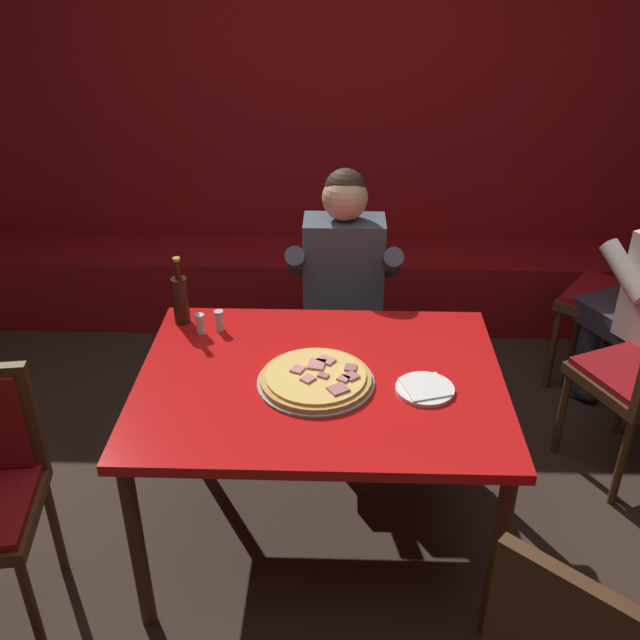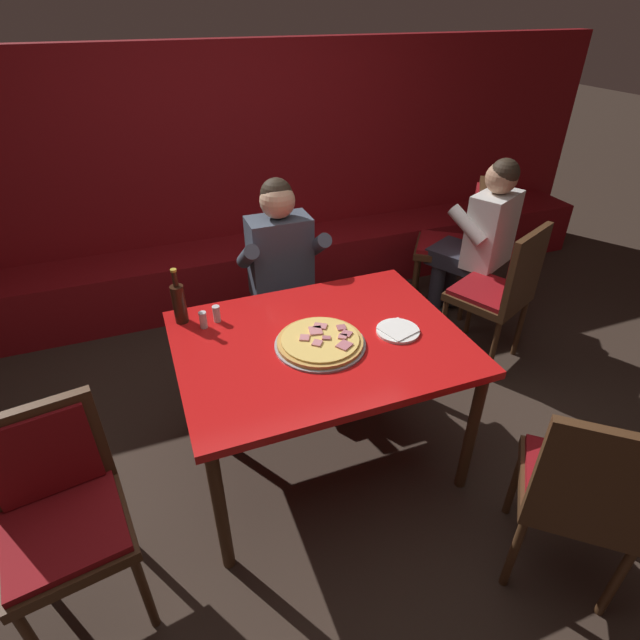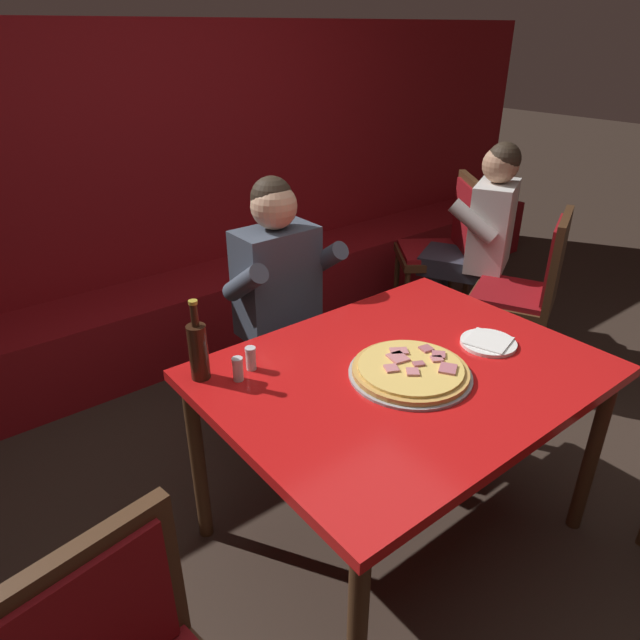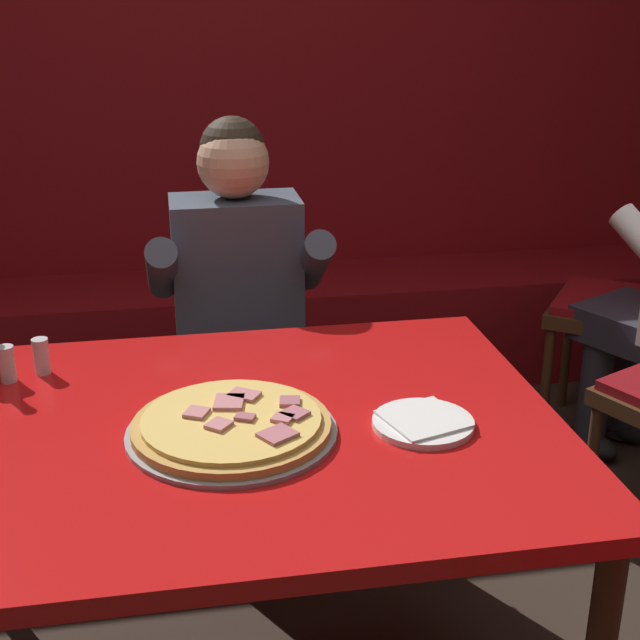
% 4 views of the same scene
% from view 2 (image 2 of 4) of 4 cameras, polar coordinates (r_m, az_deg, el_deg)
% --- Properties ---
extents(ground_plane, '(24.00, 24.00, 0.00)m').
position_cam_2_polar(ground_plane, '(2.89, -0.02, -14.95)').
color(ground_plane, '#33261E').
extents(booth_wall_panel, '(6.80, 0.16, 1.90)m').
position_cam_2_polar(booth_wall_panel, '(4.22, -11.09, 15.99)').
color(booth_wall_panel, maroon).
rests_on(booth_wall_panel, ground_plane).
extents(booth_bench, '(6.46, 0.48, 0.46)m').
position_cam_2_polar(booth_bench, '(4.19, -9.17, 5.41)').
color(booth_bench, maroon).
rests_on(booth_bench, ground_plane).
extents(main_dining_table, '(1.34, 1.03, 0.78)m').
position_cam_2_polar(main_dining_table, '(2.41, -0.03, -3.71)').
color(main_dining_table, '#422816').
rests_on(main_dining_table, ground_plane).
extents(pizza, '(0.43, 0.43, 0.05)m').
position_cam_2_polar(pizza, '(2.32, 0.04, -2.51)').
color(pizza, '#9E9EA3').
rests_on(pizza, main_dining_table).
extents(plate_white_paper, '(0.21, 0.21, 0.02)m').
position_cam_2_polar(plate_white_paper, '(2.44, 8.89, -1.21)').
color(plate_white_paper, white).
rests_on(plate_white_paper, main_dining_table).
extents(beer_bottle, '(0.07, 0.07, 0.29)m').
position_cam_2_polar(beer_bottle, '(2.54, -15.80, 1.95)').
color(beer_bottle, black).
rests_on(beer_bottle, main_dining_table).
extents(shaker_oregano, '(0.04, 0.04, 0.09)m').
position_cam_2_polar(shaker_oregano, '(2.50, -13.19, -0.07)').
color(shaker_oregano, silver).
rests_on(shaker_oregano, main_dining_table).
extents(shaker_parmesan, '(0.04, 0.04, 0.09)m').
position_cam_2_polar(shaker_parmesan, '(2.53, -11.73, 0.62)').
color(shaker_parmesan, silver).
rests_on(shaker_parmesan, main_dining_table).
extents(diner_seated_blue_shirt, '(0.53, 0.53, 1.27)m').
position_cam_2_polar(diner_seated_blue_shirt, '(3.10, -4.07, 5.27)').
color(diner_seated_blue_shirt, black).
rests_on(diner_seated_blue_shirt, ground_plane).
extents(dining_chair_by_booth, '(0.59, 0.59, 0.99)m').
position_cam_2_polar(dining_chair_by_booth, '(3.41, 20.09, 3.54)').
color(dining_chair_by_booth, '#422816').
rests_on(dining_chair_by_booth, ground_plane).
extents(dining_chair_near_right, '(0.50, 0.50, 0.95)m').
position_cam_2_polar(dining_chair_near_right, '(2.19, -27.74, -18.32)').
color(dining_chair_near_right, '#422816').
rests_on(dining_chair_near_right, ground_plane).
extents(dining_chair_far_left, '(0.62, 0.62, 0.98)m').
position_cam_2_polar(dining_chair_far_left, '(2.25, 28.08, -16.74)').
color(dining_chair_far_left, '#422816').
rests_on(dining_chair_far_left, ground_plane).
extents(dining_chair_side_aisle, '(0.61, 0.61, 1.02)m').
position_cam_2_polar(dining_chair_side_aisle, '(3.98, 15.41, 9.01)').
color(dining_chair_side_aisle, '#422816').
rests_on(dining_chair_side_aisle, ground_plane).
extents(diner_standing_companion, '(0.61, 0.63, 1.27)m').
position_cam_2_polar(diner_standing_companion, '(3.78, 17.63, 9.08)').
color(diner_standing_companion, black).
rests_on(diner_standing_companion, ground_plane).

